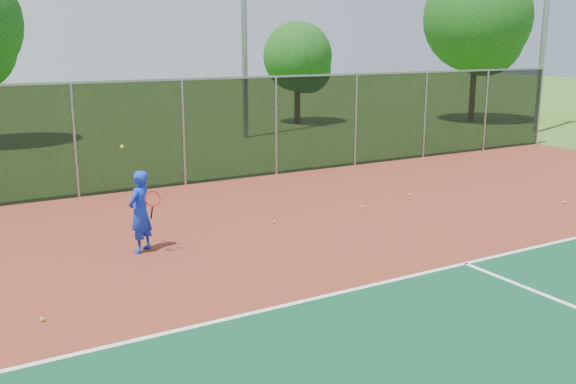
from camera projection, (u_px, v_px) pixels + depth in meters
name	position (u px, v px, depth m)	size (l,w,h in m)	color
ground	(522.00, 358.00, 8.39)	(120.00, 120.00, 0.00)	#38631C
court_apron	(419.00, 305.00, 10.07)	(30.00, 20.00, 0.02)	maroon
fence_back	(183.00, 131.00, 18.13)	(30.00, 0.06, 3.03)	black
tennis_player	(140.00, 211.00, 12.43)	(0.70, 0.75, 2.12)	#1531CB
practice_ball_0	(565.00, 202.00, 16.31)	(0.07, 0.07, 0.07)	#B8CC17
practice_ball_1	(363.00, 207.00, 15.87)	(0.07, 0.07, 0.07)	#B8CC17
practice_ball_2	(275.00, 222.00, 14.56)	(0.07, 0.07, 0.07)	#B8CC17
practice_ball_3	(409.00, 194.00, 17.15)	(0.07, 0.07, 0.07)	#B8CC17
practice_ball_4	(42.00, 319.00, 9.43)	(0.07, 0.07, 0.07)	#B8CC17
practice_ball_5	(142.00, 207.00, 15.81)	(0.07, 0.07, 0.07)	#B8CC17
tree_back_mid	(300.00, 60.00, 31.81)	(3.43, 3.43, 5.04)	#362013
tree_back_right	(480.00, 23.00, 31.95)	(5.35, 5.35, 7.85)	#362013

